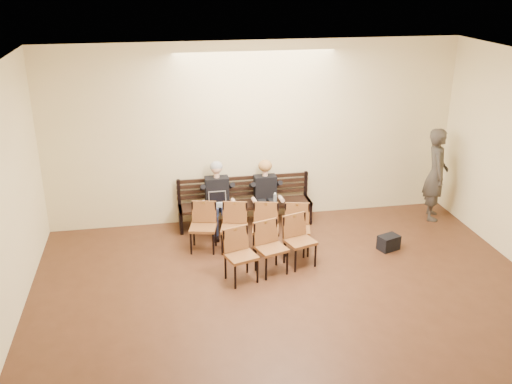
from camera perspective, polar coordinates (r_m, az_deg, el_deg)
The scene contains 11 objects.
ground at distance 7.45m, azimuth 7.28°, elevation -18.01°, with size 10.00×10.00×0.00m, color #522F1C.
room_walls at distance 6.86m, azimuth 6.31°, elevation 2.85°, with size 8.02×10.01×3.51m.
bench at distance 11.16m, azimuth -1.07°, elevation -2.21°, with size 2.60×0.90×0.45m, color black.
seated_man at distance 10.81m, azimuth -3.85°, elevation -0.55°, with size 0.55×0.76×1.32m, color black, non-canonical shape.
seated_woman at distance 10.97m, azimuth 1.01°, elevation -0.48°, with size 0.52×0.72×1.21m, color black, non-canonical shape.
laptop at distance 10.64m, azimuth -3.78°, elevation -1.46°, with size 0.33×0.26×0.24m, color silver.
water_bottle at distance 10.73m, azimuth 1.91°, elevation -1.26°, with size 0.07×0.07×0.22m, color silver.
bag at distance 10.51m, azimuth 13.12°, elevation -4.95°, with size 0.36×0.25×0.27m, color black.
passerby at distance 11.72m, azimuth 17.64°, elevation 2.35°, with size 0.78×0.51×2.13m, color #3A362F.
chair_row_front at distance 9.36m, azimuth 1.56°, elevation -5.71°, with size 1.56×0.48×0.87m, color brown.
chair_row_back at distance 10.05m, azimuth -0.62°, elevation -3.70°, with size 2.11×0.47×0.87m, color brown.
Camera 1 is at (-1.93, -5.42, 4.72)m, focal length 40.00 mm.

